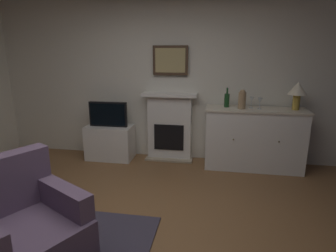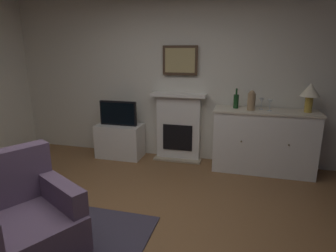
{
  "view_description": "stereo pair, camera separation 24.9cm",
  "coord_description": "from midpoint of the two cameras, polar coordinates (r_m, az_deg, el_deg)",
  "views": [
    {
      "loc": [
        0.75,
        -2.17,
        1.75
      ],
      "look_at": [
        0.27,
        0.6,
        1.0
      ],
      "focal_mm": 30.3,
      "sensor_mm": 36.0,
      "label": 1
    },
    {
      "loc": [
        0.99,
        -2.11,
        1.75
      ],
      "look_at": [
        0.27,
        0.6,
        1.0
      ],
      "focal_mm": 30.3,
      "sensor_mm": 36.0,
      "label": 2
    }
  ],
  "objects": [
    {
      "name": "wall_rear",
      "position": [
        4.59,
        3.96,
        11.72
      ],
      "size": [
        5.84,
        0.06,
        2.99
      ],
      "primitive_type": "cube",
      "color": "silver",
      "rests_on": "ground_plane"
    },
    {
      "name": "sideboard_cabinet",
      "position": [
        4.41,
        20.19,
        -2.91
      ],
      "size": [
        1.45,
        0.49,
        0.93
      ],
      "color": "white",
      "rests_on": "ground_plane"
    },
    {
      "name": "wine_bottle",
      "position": [
        4.3,
        15.16,
        4.88
      ],
      "size": [
        0.08,
        0.08,
        0.29
      ],
      "color": "#193F1E",
      "rests_on": "sideboard_cabinet"
    },
    {
      "name": "vase_decorative",
      "position": [
        4.21,
        18.09,
        4.9
      ],
      "size": [
        0.11,
        0.11,
        0.28
      ],
      "color": "#9E7F5B",
      "rests_on": "sideboard_cabinet"
    },
    {
      "name": "framed_picture",
      "position": [
        4.5,
        4.07,
        13.03
      ],
      "size": [
        0.55,
        0.04,
        0.45
      ],
      "color": "#473323"
    },
    {
      "name": "tv_set",
      "position": [
        4.67,
        -8.5,
        2.55
      ],
      "size": [
        0.62,
        0.07,
        0.4
      ],
      "color": "black",
      "rests_on": "tv_cabinet"
    },
    {
      "name": "armchair",
      "position": [
        2.74,
        -25.03,
        -16.55
      ],
      "size": [
        1.07,
        1.05,
        0.92
      ],
      "color": "#604C66",
      "rests_on": "ground_plane"
    },
    {
      "name": "wine_glass_left",
      "position": [
        4.31,
        19.91,
        4.72
      ],
      "size": [
        0.07,
        0.07,
        0.16
      ],
      "color": "silver",
      "rests_on": "sideboard_cabinet"
    },
    {
      "name": "table_lamp",
      "position": [
        4.35,
        28.2,
        6.04
      ],
      "size": [
        0.26,
        0.26,
        0.4
      ],
      "color": "#B79338",
      "rests_on": "sideboard_cabinet"
    },
    {
      "name": "ground_plane",
      "position": [
        2.93,
        -6.23,
        -23.05
      ],
      "size": [
        5.84,
        4.78,
        0.1
      ],
      "primitive_type": "cube",
      "color": "brown",
      "rests_on": "ground"
    },
    {
      "name": "tv_cabinet",
      "position": [
        4.82,
        -8.18,
        -2.97
      ],
      "size": [
        0.75,
        0.42,
        0.56
      ],
      "color": "white",
      "rests_on": "ground_plane"
    },
    {
      "name": "fireplace_unit",
      "position": [
        4.62,
        3.72,
        -0.16
      ],
      "size": [
        0.87,
        0.3,
        1.1
      ],
      "color": "white",
      "rests_on": "ground_plane"
    },
    {
      "name": "wine_glass_center",
      "position": [
        4.25,
        21.46,
        4.44
      ],
      "size": [
        0.07,
        0.07,
        0.16
      ],
      "color": "silver",
      "rests_on": "sideboard_cabinet"
    }
  ]
}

